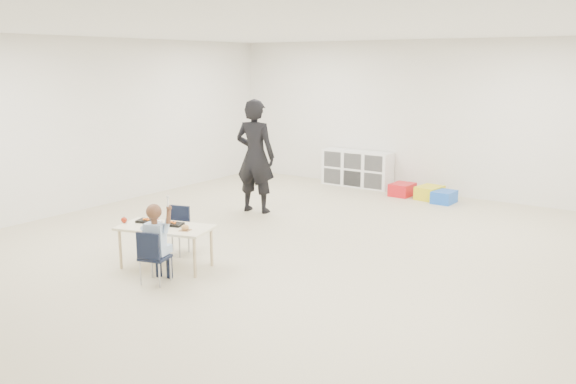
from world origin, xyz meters
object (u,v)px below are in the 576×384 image
Objects in this scene: table at (166,247)px; cubby_shelf at (357,169)px; chair_near at (155,256)px; child at (154,241)px; adult at (255,156)px.

cubby_shelf is (-0.47, 5.59, 0.09)m from table.
child is at bearing 0.00° from chair_near.
child is 0.68× the size of cubby_shelf.
child is 3.44m from adult.
table is at bearing 96.39° from adult.
cubby_shelf is (-0.75, 6.02, -0.13)m from child.
child is at bearing -82.91° from cubby_shelf.
adult is (-0.82, 2.80, 0.66)m from table.
chair_near is (0.28, -0.44, 0.05)m from table.
cubby_shelf is 0.76× the size of adult.
child is 6.07m from cubby_shelf.
chair_near is 6.07m from cubby_shelf.
child is (0.00, 0.00, 0.17)m from chair_near.
cubby_shelf is at bearing 81.30° from chair_near.
adult is at bearing 93.06° from child.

